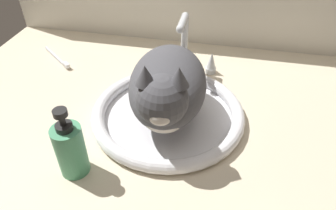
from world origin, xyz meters
The scene contains 6 objects.
countertop centered at (0.00, 0.00, 1.50)cm, with size 120.50×76.83×3.00cm, color beige.
sink_basin centered at (2.78, -1.87, 4.42)cm, with size 37.13×37.13×3.17cm.
faucet centered at (2.78, 20.14, 10.01)cm, with size 19.53×11.16×17.82cm.
cat centered at (3.00, -3.95, 13.61)cm, with size 20.38×36.68×18.48cm.
soap_pump_bottle centered at (-12.48, -21.64, 9.11)cm, with size 5.83×5.83×15.91cm.
toothbrush centered at (-37.26, 18.50, 3.63)cm, with size 13.77×11.41×1.70cm.
Camera 1 is at (14.57, -58.38, 53.57)cm, focal length 33.18 mm.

